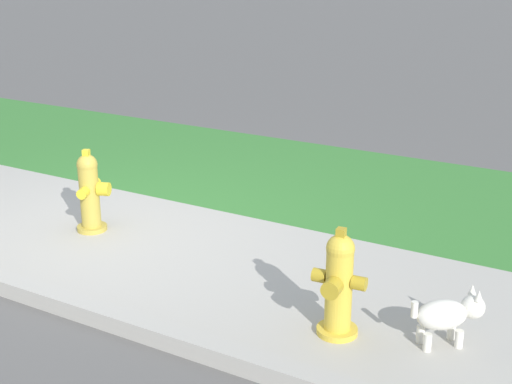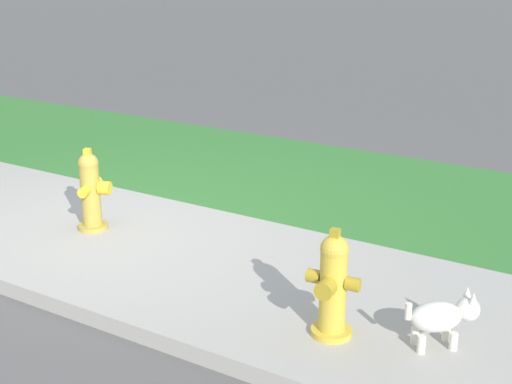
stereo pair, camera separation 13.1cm
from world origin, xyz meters
TOP-DOWN VIEW (x-y plane):
  - ground_plane at (0.00, 0.00)m, footprint 120.00×120.00m
  - sidewalk_pavement at (0.00, 0.00)m, footprint 18.00×2.10m
  - grass_verge at (0.00, 2.40)m, footprint 18.00×2.70m
  - street_curb at (0.00, -1.13)m, footprint 18.00×0.16m
  - fire_hydrant_mid_block at (-0.24, 0.08)m, footprint 0.33×0.36m
  - fire_hydrant_at_driveway at (2.37, -0.48)m, footprint 0.36×0.33m
  - small_white_dog at (3.02, -0.25)m, footprint 0.42×0.40m

SIDE VIEW (x-z plane):
  - ground_plane at x=0.00m, z-range 0.00..0.00m
  - grass_verge at x=0.00m, z-range 0.00..0.01m
  - sidewalk_pavement at x=0.00m, z-range 0.00..0.01m
  - street_curb at x=0.00m, z-range 0.00..0.12m
  - small_white_dog at x=3.02m, z-range 0.02..0.41m
  - fire_hydrant_at_driveway at x=2.37m, z-range -0.01..0.73m
  - fire_hydrant_mid_block at x=-0.24m, z-range -0.01..0.74m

